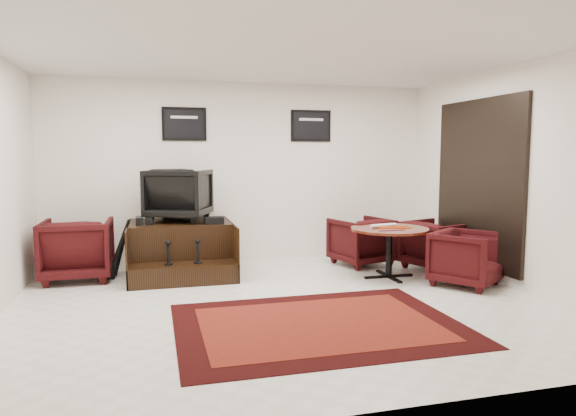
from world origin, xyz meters
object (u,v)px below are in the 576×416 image
object	(u,v)px
shine_podium	(181,250)
table_chair_back	(361,239)
table_chair_window	(435,242)
armchair_side	(77,246)
shine_chair	(179,192)
table_chair_corner	(467,256)
meeting_table	(389,234)

from	to	relation	value
shine_podium	table_chair_back	size ratio (longest dim) A/B	1.83
table_chair_window	armchair_side	bearing A→B (deg)	63.19
table_chair_window	shine_chair	bearing A→B (deg)	57.71
shine_podium	table_chair_window	world-z (taller)	table_chair_window
shine_chair	armchair_side	bearing A→B (deg)	28.42
shine_podium	table_chair_back	distance (m)	2.72
shine_chair	table_chair_corner	size ratio (longest dim) A/B	1.07
meeting_table	table_chair_corner	bearing A→B (deg)	-40.51
table_chair_corner	table_chair_window	bearing A→B (deg)	46.75
shine_podium	table_chair_window	size ratio (longest dim) A/B	1.85
shine_podium	shine_chair	bearing A→B (deg)	90.00
meeting_table	armchair_side	bearing A→B (deg)	166.76
shine_chair	table_chair_back	bearing A→B (deg)	-165.24
shine_podium	meeting_table	xyz separation A→B (m)	(2.76, -1.01, 0.27)
armchair_side	table_chair_window	bearing A→B (deg)	172.66
shine_podium	armchair_side	bearing A→B (deg)	-178.45
armchair_side	table_chair_window	world-z (taller)	armchair_side
shine_chair	table_chair_corner	world-z (taller)	shine_chair
table_chair_back	table_chair_window	distance (m)	1.10
shine_chair	table_chair_window	distance (m)	3.84
meeting_table	table_chair_corner	xyz separation A→B (m)	(0.77, -0.66, -0.21)
meeting_table	table_chair_back	world-z (taller)	table_chair_back
table_chair_window	shine_podium	bearing A→B (deg)	59.91
shine_podium	armchair_side	distance (m)	1.38
shine_podium	table_chair_corner	world-z (taller)	table_chair_corner
meeting_table	table_chair_back	bearing A→B (deg)	93.16
shine_chair	table_chair_back	distance (m)	2.83
shine_chair	meeting_table	distance (m)	3.05
shine_chair	table_chair_corner	xyz separation A→B (m)	(3.54, -1.82, -0.76)
shine_chair	table_chair_window	bearing A→B (deg)	-172.11
shine_chair	shine_podium	bearing A→B (deg)	110.78
armchair_side	table_chair_corner	distance (m)	5.17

